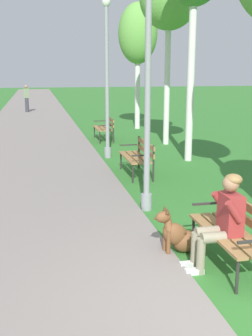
# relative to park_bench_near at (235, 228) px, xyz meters

# --- Properties ---
(ground_plane) EXTENTS (120.00, 120.00, 0.00)m
(ground_plane) POSITION_rel_park_bench_near_xyz_m (-0.40, -1.11, -0.51)
(ground_plane) COLOR #33752D
(paved_path) EXTENTS (3.96, 60.00, 0.04)m
(paved_path) POSITION_rel_park_bench_near_xyz_m (-2.65, 22.89, -0.49)
(paved_path) COLOR gray
(paved_path) RESTS_ON ground
(park_bench_near) EXTENTS (0.55, 1.50, 0.85)m
(park_bench_near) POSITION_rel_park_bench_near_xyz_m (0.00, 0.00, 0.00)
(park_bench_near) COLOR olive
(park_bench_near) RESTS_ON ground
(park_bench_mid) EXTENTS (0.55, 1.50, 0.85)m
(park_bench_mid) POSITION_rel_park_bench_near_xyz_m (-0.08, 4.94, 0.00)
(park_bench_mid) COLOR olive
(park_bench_mid) RESTS_ON ground
(park_bench_far) EXTENTS (0.55, 1.50, 0.85)m
(park_bench_far) POSITION_rel_park_bench_near_xyz_m (-0.04, 10.22, 0.00)
(park_bench_far) COLOR olive
(park_bench_far) RESTS_ON ground
(person_seated_on_near_bench) EXTENTS (0.74, 0.49, 1.25)m
(person_seated_on_near_bench) POSITION_rel_park_bench_near_xyz_m (-0.21, -0.04, 0.17)
(person_seated_on_near_bench) COLOR gray
(person_seated_on_near_bench) RESTS_ON ground
(dog_brown) EXTENTS (0.83, 0.32, 0.71)m
(dog_brown) POSITION_rel_park_bench_near_xyz_m (-0.59, 0.50, -0.25)
(dog_brown) COLOR brown
(dog_brown) RESTS_ON ground
(lamp_post_near) EXTENTS (0.24, 0.24, 4.60)m
(lamp_post_near) POSITION_rel_park_bench_near_xyz_m (-0.55, 2.39, 1.86)
(lamp_post_near) COLOR gray
(lamp_post_near) RESTS_ON ground
(lamp_post_mid) EXTENTS (0.24, 0.24, 4.48)m
(lamp_post_mid) POSITION_rel_park_bench_near_xyz_m (-0.46, 7.15, 1.80)
(lamp_post_mid) COLOR gray
(lamp_post_mid) RESTS_ON ground
(birch_tree_fourth) EXTENTS (1.92, 1.72, 5.78)m
(birch_tree_fourth) POSITION_rel_park_bench_near_xyz_m (1.89, 8.99, 4.19)
(birch_tree_fourth) COLOR silver
(birch_tree_fourth) RESTS_ON ground
(birch_tree_fifth) EXTENTS (1.64, 1.61, 5.25)m
(birch_tree_fifth) POSITION_rel_park_bench_near_xyz_m (1.85, 13.03, 3.43)
(birch_tree_fifth) COLOR silver
(birch_tree_fifth) RESTS_ON ground
(pedestrian_distant) EXTENTS (0.32, 0.22, 1.65)m
(pedestrian_distant) POSITION_rel_park_bench_near_xyz_m (-3.00, 21.22, 0.33)
(pedestrian_distant) COLOR #383842
(pedestrian_distant) RESTS_ON ground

